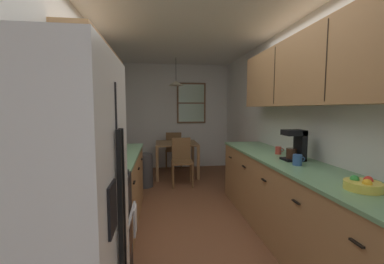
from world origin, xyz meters
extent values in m
plane|color=brown|center=(0.00, 1.00, 0.00)|extent=(12.00, 12.00, 0.00)
cube|color=silver|center=(-1.35, 1.00, 1.27)|extent=(0.10, 9.00, 2.55)
cube|color=silver|center=(1.35, 1.00, 1.27)|extent=(0.10, 9.00, 2.55)
cube|color=silver|center=(0.00, 3.65, 1.27)|extent=(4.40, 0.10, 2.55)
cube|color=white|center=(0.00, 1.00, 2.59)|extent=(4.40, 9.00, 0.08)
cube|color=white|center=(-0.97, -1.25, 0.87)|extent=(0.67, 0.78, 1.73)
cube|color=black|center=(-0.63, -1.25, 0.81)|extent=(0.01, 0.01, 1.56)
cube|color=black|center=(-0.61, -1.29, 0.81)|extent=(0.02, 0.02, 1.11)
cube|color=black|center=(-0.61, -1.21, 0.81)|extent=(0.02, 0.02, 1.11)
cube|color=black|center=(-0.63, -1.43, 1.04)|extent=(0.01, 0.15, 0.22)
cube|color=beige|center=(-0.63, -1.20, 1.30)|extent=(0.01, 0.05, 0.07)
cube|color=black|center=(-0.99, -0.54, 0.45)|extent=(0.62, 0.60, 0.90)
cube|color=black|center=(-0.67, -0.54, 0.42)|extent=(0.01, 0.42, 0.30)
cube|color=silver|center=(-0.65, -0.54, 0.63)|extent=(0.02, 0.48, 0.02)
cube|color=black|center=(-0.99, -0.54, 0.91)|extent=(0.59, 0.57, 0.02)
cube|color=black|center=(-1.27, -0.54, 1.00)|extent=(0.06, 0.60, 0.20)
cylinder|color=#2D2D2D|center=(-1.13, -0.67, 0.93)|extent=(0.15, 0.15, 0.01)
cylinder|color=#2D2D2D|center=(-1.13, -0.41, 0.93)|extent=(0.15, 0.15, 0.01)
cylinder|color=#2D2D2D|center=(-0.85, -0.67, 0.93)|extent=(0.15, 0.15, 0.01)
cylinder|color=#2D2D2D|center=(-0.85, -0.41, 0.93)|extent=(0.15, 0.15, 0.01)
cube|color=black|center=(-1.11, -0.54, 1.68)|extent=(0.38, 0.57, 0.32)
cube|color=black|center=(-0.92, -0.60, 1.68)|extent=(0.01, 0.34, 0.21)
cube|color=#2D2D33|center=(-0.92, -0.35, 1.68)|extent=(0.01, 0.11, 0.21)
cube|color=#A87A4C|center=(-1.00, 0.67, 0.43)|extent=(0.60, 1.80, 0.87)
cube|color=#6B9E70|center=(-1.00, 0.67, 0.89)|extent=(0.63, 1.82, 0.03)
cube|color=black|center=(-0.69, 0.07, 0.70)|extent=(0.02, 0.10, 0.01)
cube|color=black|center=(-0.69, 0.67, 0.70)|extent=(0.02, 0.10, 0.01)
cube|color=black|center=(-0.69, 1.27, 0.70)|extent=(0.02, 0.10, 0.01)
cube|color=#A87A4C|center=(-1.14, 0.62, 1.87)|extent=(0.32, 1.90, 0.65)
cube|color=#2D2319|center=(-0.98, 0.31, 1.87)|extent=(0.01, 0.01, 0.60)
cube|color=#2D2319|center=(-0.98, 0.93, 1.87)|extent=(0.01, 0.01, 0.60)
cube|color=#A87A4C|center=(1.00, -0.03, 0.43)|extent=(0.60, 3.14, 0.87)
cube|color=#6B9E70|center=(1.00, -0.03, 0.89)|extent=(0.63, 3.16, 0.03)
cube|color=black|center=(0.69, -1.29, 0.70)|extent=(0.02, 0.10, 0.01)
cube|color=black|center=(0.69, -0.66, 0.70)|extent=(0.02, 0.10, 0.01)
cube|color=black|center=(0.69, -0.03, 0.70)|extent=(0.02, 0.10, 0.01)
cube|color=black|center=(0.69, 0.60, 0.70)|extent=(0.02, 0.10, 0.01)
cube|color=black|center=(0.69, 1.22, 0.70)|extent=(0.02, 0.10, 0.01)
cube|color=#A87A4C|center=(1.14, -0.08, 1.87)|extent=(0.32, 2.84, 0.74)
cube|color=#2D2319|center=(0.98, -0.55, 1.87)|extent=(0.01, 0.01, 0.68)
cube|color=#2D2319|center=(0.98, 0.39, 1.87)|extent=(0.01, 0.01, 0.68)
cube|color=olive|center=(-0.05, 2.83, 0.72)|extent=(0.89, 0.88, 0.03)
cube|color=olive|center=(-0.47, 2.41, 0.35)|extent=(0.06, 0.06, 0.70)
cube|color=olive|center=(0.37, 2.41, 0.35)|extent=(0.06, 0.06, 0.70)
cube|color=olive|center=(-0.47, 3.24, 0.35)|extent=(0.06, 0.06, 0.70)
cube|color=olive|center=(0.37, 3.24, 0.35)|extent=(0.06, 0.06, 0.70)
cube|color=brown|center=(0.01, 2.11, 0.45)|extent=(0.40, 0.40, 0.04)
cube|color=brown|center=(0.01, 2.29, 0.68)|extent=(0.37, 0.03, 0.45)
cylinder|color=brown|center=(0.19, 1.92, 0.22)|extent=(0.04, 0.04, 0.43)
cylinder|color=brown|center=(-0.18, 1.92, 0.22)|extent=(0.04, 0.04, 0.43)
cylinder|color=brown|center=(0.19, 2.29, 0.22)|extent=(0.04, 0.04, 0.43)
cylinder|color=brown|center=(-0.17, 2.29, 0.22)|extent=(0.04, 0.04, 0.43)
cube|color=brown|center=(-0.06, 3.55, 0.45)|extent=(0.43, 0.43, 0.04)
cube|color=brown|center=(-0.08, 3.37, 0.68)|extent=(0.37, 0.06, 0.45)
cylinder|color=brown|center=(-0.23, 3.75, 0.22)|extent=(0.04, 0.04, 0.43)
cylinder|color=brown|center=(0.13, 3.71, 0.22)|extent=(0.04, 0.04, 0.43)
cylinder|color=brown|center=(-0.26, 3.38, 0.22)|extent=(0.04, 0.04, 0.43)
cylinder|color=brown|center=(0.10, 3.35, 0.22)|extent=(0.04, 0.04, 0.43)
cylinder|color=black|center=(-0.05, 2.83, 2.31)|extent=(0.01, 0.01, 0.48)
cone|color=beige|center=(-0.05, 2.83, 2.02)|extent=(0.32, 0.32, 0.10)
sphere|color=white|center=(-0.05, 2.83, 2.04)|extent=(0.06, 0.06, 0.06)
cube|color=brown|center=(0.38, 3.58, 1.61)|extent=(0.71, 0.04, 1.00)
cube|color=#B2D1B7|center=(0.38, 3.56, 1.61)|extent=(0.63, 0.01, 0.92)
cube|color=brown|center=(0.38, 3.56, 1.61)|extent=(0.63, 0.02, 0.03)
cylinder|color=#3F3F42|center=(-0.70, 2.12, 0.31)|extent=(0.30, 0.30, 0.63)
cylinder|color=#D84C19|center=(-1.00, 0.00, 0.99)|extent=(0.11, 0.11, 0.19)
cylinder|color=white|center=(-1.00, 0.00, 1.10)|extent=(0.11, 0.11, 0.02)
cube|color=white|center=(-0.64, -0.39, 0.50)|extent=(0.02, 0.16, 0.24)
cube|color=black|center=(1.03, 0.00, 0.91)|extent=(0.22, 0.18, 0.02)
cube|color=black|center=(1.11, 0.00, 1.07)|extent=(0.06, 0.18, 0.34)
cube|color=black|center=(1.03, 0.00, 1.21)|extent=(0.22, 0.18, 0.06)
cylinder|color=#331E14|center=(1.01, 0.00, 0.98)|extent=(0.11, 0.11, 0.11)
cylinder|color=#335999|center=(0.95, -0.22, 0.95)|extent=(0.09, 0.09, 0.11)
torus|color=#335999|center=(1.01, -0.22, 0.96)|extent=(0.05, 0.01, 0.05)
cylinder|color=#BF3F33|center=(1.05, 0.37, 0.95)|extent=(0.07, 0.07, 0.09)
torus|color=#BF3F33|center=(1.10, 0.37, 0.95)|extent=(0.05, 0.01, 0.05)
cylinder|color=#E5D14C|center=(0.98, -0.99, 0.93)|extent=(0.24, 0.24, 0.06)
cylinder|color=black|center=(0.98, -0.99, 0.95)|extent=(0.20, 0.20, 0.03)
sphere|color=red|center=(1.04, -0.98, 0.96)|extent=(0.06, 0.06, 0.06)
sphere|color=green|center=(0.96, -0.94, 0.96)|extent=(0.06, 0.06, 0.06)
sphere|color=yellow|center=(0.97, -1.04, 0.96)|extent=(0.06, 0.06, 0.06)
cylinder|color=silver|center=(0.00, 2.77, 0.76)|extent=(0.21, 0.21, 0.06)
camera|label=1|loc=(-0.42, -2.48, 1.46)|focal=22.91mm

